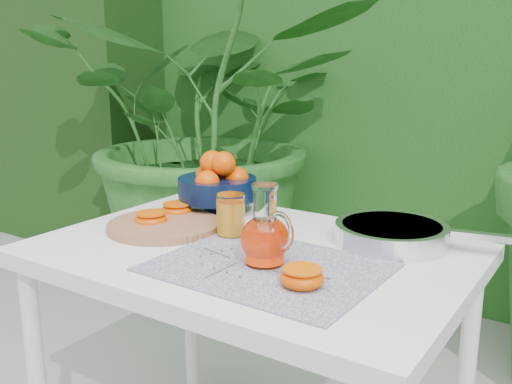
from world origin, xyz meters
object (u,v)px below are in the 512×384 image
Objects in this scene: fruit_bowl at (218,183)px; saute_pan at (393,233)px; cutting_board at (164,225)px; white_table at (251,279)px; juice_pitcher at (265,237)px.

saute_pan is at bearing -1.17° from fruit_bowl.
cutting_board is 0.60× the size of saute_pan.
juice_pitcher reaches higher than white_table.
white_table is 0.38m from fruit_bowl.
saute_pan is (0.54, -0.01, -0.05)m from fruit_bowl.
white_table is at bearing 137.58° from juice_pitcher.
fruit_bowl is at bearing 87.83° from cutting_board.
fruit_bowl reaches higher than saute_pan.
juice_pitcher is (0.09, -0.09, 0.15)m from white_table.
white_table is 0.19m from juice_pitcher.
white_table is 3.40× the size of cutting_board.
juice_pitcher is (0.37, -0.08, 0.06)m from cutting_board.
fruit_bowl is 1.44× the size of juice_pitcher.
juice_pitcher reaches higher than cutting_board.
white_table is 5.67× the size of juice_pitcher.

